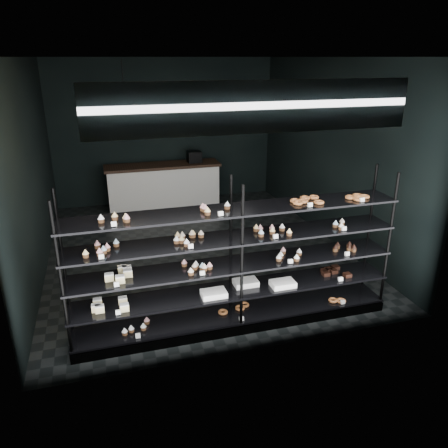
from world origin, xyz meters
The scene contains 5 objects.
room centered at (0.00, 0.00, 1.60)m, with size 5.01×6.01×3.20m.
display_shelf centered at (-0.07, -2.45, 0.63)m, with size 4.00×0.50×1.91m.
signage centered at (0.00, -2.93, 2.75)m, with size 3.30×0.05×0.50m.
pendant_lamp centered at (-1.15, -1.49, 2.45)m, with size 0.32×0.32×0.89m.
service_counter centered at (-0.16, 2.50, 0.50)m, with size 2.53×0.65×1.23m.
Camera 1 is at (-1.51, -6.98, 3.20)m, focal length 35.00 mm.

